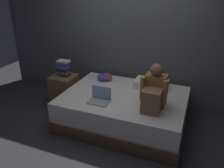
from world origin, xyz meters
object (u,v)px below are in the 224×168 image
object	(u,v)px
nightstand	(64,90)
pillow	(151,84)
laptop	(100,98)
clothes_pile	(105,77)
bed	(124,109)
person_sitting	(154,92)
book_stack	(63,68)

from	to	relation	value
nightstand	pillow	size ratio (longest dim) A/B	1.06
laptop	clothes_pile	size ratio (longest dim) A/B	1.14
bed	person_sitting	xyz separation A→B (m)	(0.52, -0.24, 0.52)
laptop	clothes_pile	world-z (taller)	laptop
pillow	person_sitting	bearing A→B (deg)	-74.68
nightstand	pillow	distance (m)	1.68
laptop	book_stack	world-z (taller)	book_stack
clothes_pile	pillow	bearing A→B (deg)	0.61
nightstand	clothes_pile	distance (m)	0.85
person_sitting	bed	bearing A→B (deg)	155.18
book_stack	laptop	bearing A→B (deg)	-29.53
person_sitting	pillow	world-z (taller)	person_sitting
laptop	book_stack	bearing A→B (deg)	150.47
pillow	nightstand	bearing A→B (deg)	-171.17
person_sitting	clothes_pile	size ratio (longest dim) A/B	2.34
person_sitting	clothes_pile	bearing A→B (deg)	147.38
bed	clothes_pile	bearing A→B (deg)	140.96
book_stack	person_sitting	bearing A→B (deg)	-14.32
bed	pillow	distance (m)	0.65
person_sitting	laptop	size ratio (longest dim) A/B	2.05
nightstand	book_stack	world-z (taller)	book_stack
bed	nightstand	bearing A→B (deg)	171.42
nightstand	pillow	xyz separation A→B (m)	(1.63, 0.25, 0.30)
nightstand	book_stack	size ratio (longest dim) A/B	1.99
bed	nightstand	world-z (taller)	nightstand
pillow	book_stack	xyz separation A→B (m)	(-1.63, -0.23, 0.15)
nightstand	laptop	xyz separation A→B (m)	(1.02, -0.55, 0.29)
bed	laptop	size ratio (longest dim) A/B	6.25
person_sitting	pillow	bearing A→B (deg)	105.32
pillow	clothes_pile	xyz separation A→B (m)	(-0.88, -0.01, 0.00)
clothes_pile	bed	bearing A→B (deg)	-39.04
book_stack	clothes_pile	xyz separation A→B (m)	(0.76, 0.22, -0.15)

